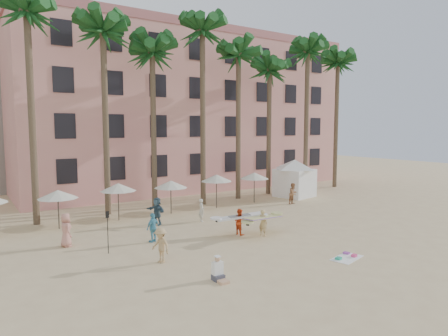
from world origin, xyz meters
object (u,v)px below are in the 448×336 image
at_px(pink_hotel, 182,114).
at_px(carrier_white, 240,220).
at_px(cabana, 295,175).
at_px(carrier_yellow, 263,221).

height_order(pink_hotel, carrier_white, pink_hotel).
relative_size(cabana, carrier_white, 1.74).
xyz_separation_m(cabana, carrier_yellow, (-11.13, -9.03, -1.14)).
xyz_separation_m(pink_hotel, carrier_white, (-7.12, -21.11, -7.13)).
bearing_deg(cabana, carrier_yellow, -140.96).
bearing_deg(pink_hotel, cabana, -69.05).
height_order(pink_hotel, cabana, pink_hotel).
height_order(pink_hotel, carrier_yellow, pink_hotel).
distance_m(cabana, carrier_white, 14.59).
bearing_deg(carrier_white, pink_hotel, 71.37).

